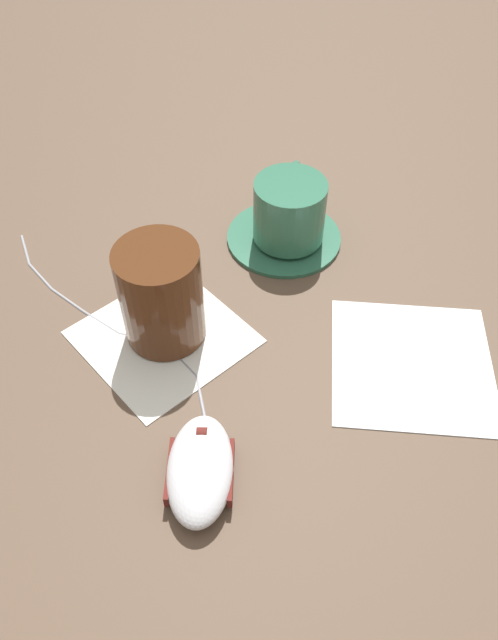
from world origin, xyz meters
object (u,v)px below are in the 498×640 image
(saucer, at_px, (284,236))
(drinking_glass, at_px, (161,295))
(computer_mouse, at_px, (200,469))
(coffee_cup, at_px, (290,209))

(saucer, xyz_separation_m, drinking_glass, (0.03, -0.18, 0.05))
(computer_mouse, xyz_separation_m, drinking_glass, (-0.15, 0.07, 0.04))
(saucer, relative_size, drinking_glass, 1.25)
(coffee_cup, bearing_deg, computer_mouse, -54.45)
(coffee_cup, distance_m, computer_mouse, 0.31)
(drinking_glass, bearing_deg, coffee_cup, 98.88)
(saucer, height_order, drinking_glass, drinking_glass)
(coffee_cup, height_order, computer_mouse, coffee_cup)
(computer_mouse, height_order, drinking_glass, drinking_glass)
(saucer, distance_m, computer_mouse, 0.31)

